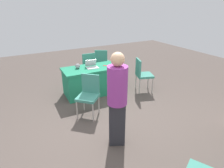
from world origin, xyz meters
name	(u,v)px	position (x,y,z in m)	size (l,w,h in m)	color
ground_plane	(106,124)	(0.00, 0.00, 0.00)	(14.40, 14.40, 0.00)	#4C423D
table_foreground	(94,80)	(-0.43, -1.59, 0.39)	(1.71, 0.83, 0.77)	#1E7A56
chair_near_front	(89,93)	(0.14, -0.56, 0.54)	(0.62, 0.62, 0.95)	#9E9993
chair_tucked_left	(142,73)	(-1.69, -1.02, 0.56)	(0.56, 0.56, 0.97)	#9E9993
chair_by_pillar	(102,61)	(-1.23, -2.74, 0.54)	(0.61, 0.61, 0.94)	#9E9993
chair_back_row	(88,65)	(-0.61, -2.44, 0.56)	(0.47, 0.47, 0.97)	#9E9993
person_presenter	(117,97)	(0.09, 0.63, 0.97)	(0.45, 0.45, 1.74)	#26262D
laptop_silver	(92,66)	(-0.39, -1.58, 0.81)	(0.34, 0.32, 0.21)	silver
yarn_ball	(78,66)	(-0.02, -1.71, 0.83)	(0.13, 0.13, 0.13)	gray
scissors_red	(106,66)	(-0.80, -1.54, 0.77)	(0.18, 0.04, 0.01)	red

